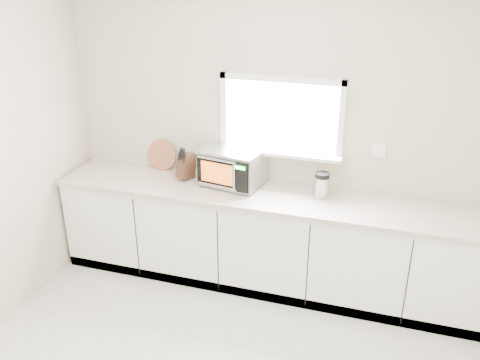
% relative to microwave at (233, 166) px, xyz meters
% --- Properties ---
extents(back_wall, '(4.00, 0.17, 2.70)m').
position_rel_microwave_xyz_m(back_wall, '(0.39, 0.19, 0.27)').
color(back_wall, '#C0AE98').
rests_on(back_wall, ground).
extents(cabinets, '(3.92, 0.60, 0.88)m').
position_rel_microwave_xyz_m(cabinets, '(0.39, -0.11, -0.66)').
color(cabinets, white).
rests_on(cabinets, ground).
extents(countertop, '(3.92, 0.64, 0.04)m').
position_rel_microwave_xyz_m(countertop, '(0.39, -0.12, -0.20)').
color(countertop, beige).
rests_on(countertop, cabinets).
extents(microwave, '(0.58, 0.50, 0.34)m').
position_rel_microwave_xyz_m(microwave, '(0.00, 0.00, 0.00)').
color(microwave, black).
rests_on(microwave, countertop).
extents(knife_block, '(0.17, 0.24, 0.32)m').
position_rel_microwave_xyz_m(knife_block, '(-0.45, -0.02, -0.04)').
color(knife_block, '#49291A').
rests_on(knife_block, countertop).
extents(cutting_board, '(0.29, 0.07, 0.29)m').
position_rel_microwave_xyz_m(cutting_board, '(-0.76, 0.13, -0.03)').
color(cutting_board, '#A56140').
rests_on(cutting_board, countertop).
extents(coffee_grinder, '(0.15, 0.15, 0.23)m').
position_rel_microwave_xyz_m(coffee_grinder, '(0.81, -0.03, -0.06)').
color(coffee_grinder, '#B7BABE').
rests_on(coffee_grinder, countertop).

